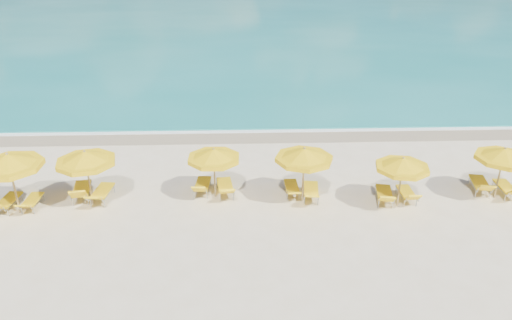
{
  "coord_description": "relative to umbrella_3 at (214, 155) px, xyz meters",
  "views": [
    {
      "loc": [
        -0.69,
        -17.93,
        10.24
      ],
      "look_at": [
        0.0,
        1.5,
        1.2
      ],
      "focal_mm": 35.0,
      "sensor_mm": 36.0,
      "label": 1
    }
  ],
  "objects": [
    {
      "name": "whitecap_far",
      "position": [
        9.75,
        23.5,
        -1.9
      ],
      "size": [
        18.0,
        0.3,
        0.05
      ],
      "primitive_type": "cube",
      "color": "white",
      "rests_on": "ground"
    },
    {
      "name": "foam_line",
      "position": [
        1.75,
        7.7,
        -1.9
      ],
      "size": [
        120.0,
        1.2,
        0.03
      ],
      "primitive_type": "cube",
      "color": "white",
      "rests_on": "ground"
    },
    {
      "name": "lounger_4_right",
      "position": [
        4.0,
        -0.27,
        -1.68
      ],
      "size": [
        0.81,
        1.92,
        0.73
      ],
      "rotation": [
        0.0,
        0.0,
        -0.11
      ],
      "color": "#A5A8AD",
      "rests_on": "ground"
    },
    {
      "name": "whitecap_near",
      "position": [
        -4.25,
        16.5,
        -1.9
      ],
      "size": [
        14.0,
        0.36,
        0.05
      ],
      "primitive_type": "cube",
      "color": "white",
      "rests_on": "ground"
    },
    {
      "name": "lounger_5_right",
      "position": [
        7.92,
        -0.61,
        -1.7
      ],
      "size": [
        0.58,
        1.65,
        0.77
      ],
      "rotation": [
        0.0,
        0.0,
        0.0
      ],
      "color": "#A5A8AD",
      "rests_on": "ground"
    },
    {
      "name": "lounger_4_left",
      "position": [
        3.23,
        0.09,
        -1.7
      ],
      "size": [
        0.59,
        1.73,
        0.64
      ],
      "rotation": [
        0.0,
        0.0,
        0.02
      ],
      "color": "#A5A8AD",
      "rests_on": "ground"
    },
    {
      "name": "umbrella_1",
      "position": [
        -7.71,
        -1.02,
        0.32
      ],
      "size": [
        3.35,
        3.35,
        2.6
      ],
      "rotation": [
        0.0,
        0.0,
        0.38
      ],
      "color": "#A68953",
      "rests_on": "ground"
    },
    {
      "name": "lounger_3_right",
      "position": [
        0.42,
        0.17,
        -1.67
      ],
      "size": [
        0.86,
        1.95,
        0.83
      ],
      "rotation": [
        0.0,
        0.0,
        0.13
      ],
      "color": "#A5A8AD",
      "rests_on": "ground"
    },
    {
      "name": "wet_sand_band",
      "position": [
        1.75,
        6.9,
        -1.9
      ],
      "size": [
        120.0,
        2.6,
        0.01
      ],
      "primitive_type": "cube",
      "color": "tan",
      "rests_on": "ground"
    },
    {
      "name": "umbrella_6",
      "position": [
        11.7,
        -0.5,
        0.06
      ],
      "size": [
        2.7,
        2.7,
        2.3
      ],
      "rotation": [
        0.0,
        0.0,
        -0.21
      ],
      "color": "#A68953",
      "rests_on": "ground"
    },
    {
      "name": "lounger_2_left",
      "position": [
        -5.53,
        0.04,
        -1.66
      ],
      "size": [
        0.95,
        2.01,
        0.95
      ],
      "rotation": [
        0.0,
        0.0,
        0.16
      ],
      "color": "#A5A8AD",
      "rests_on": "ground"
    },
    {
      "name": "umbrella_2",
      "position": [
        -5.01,
        -0.43,
        0.14
      ],
      "size": [
        2.77,
        2.77,
        2.4
      ],
      "rotation": [
        0.0,
        0.0,
        -0.18
      ],
      "color": "#A68953",
      "rests_on": "ground"
    },
    {
      "name": "umbrella_5",
      "position": [
        7.43,
        -1.02,
        -0.05
      ],
      "size": [
        2.53,
        2.53,
        2.18
      ],
      "rotation": [
        0.0,
        0.0,
        0.2
      ],
      "color": "#A68953",
      "rests_on": "ground"
    },
    {
      "name": "lounger_6_right",
      "position": [
        12.24,
        -0.32,
        -1.68
      ],
      "size": [
        0.66,
        1.8,
        0.8
      ],
      "rotation": [
        0.0,
        0.0,
        -0.03
      ],
      "color": "#A5A8AD",
      "rests_on": "ground"
    },
    {
      "name": "lounger_5_left",
      "position": [
        6.96,
        -0.71,
        -1.67
      ],
      "size": [
        0.92,
        1.92,
        0.85
      ],
      "rotation": [
        0.0,
        0.0,
        -0.17
      ],
      "color": "#A5A8AD",
      "rests_on": "ground"
    },
    {
      "name": "umbrella_3",
      "position": [
        0.0,
        0.0,
        0.0
      ],
      "size": [
        2.91,
        2.91,
        2.23
      ],
      "rotation": [
        0.0,
        0.0,
        -0.42
      ],
      "color": "#A68953",
      "rests_on": "ground"
    },
    {
      "name": "lounger_1_left",
      "position": [
        -8.25,
        -0.74,
        -1.68
      ],
      "size": [
        0.77,
        1.81,
        0.84
      ],
      "rotation": [
        0.0,
        0.0,
        -0.1
      ],
      "color": "#A5A8AD",
      "rests_on": "ground"
    },
    {
      "name": "lounger_6_left",
      "position": [
        11.27,
        0.03,
        -1.67
      ],
      "size": [
        0.96,
        1.96,
        0.86
      ],
      "rotation": [
        0.0,
        0.0,
        -0.19
      ],
      "color": "#A5A8AD",
      "rests_on": "ground"
    },
    {
      "name": "lounger_3_left",
      "position": [
        -0.55,
        0.37,
        -1.68
      ],
      "size": [
        0.75,
        1.83,
        0.83
      ],
      "rotation": [
        0.0,
        0.0,
        -0.09
      ],
      "color": "#A5A8AD",
      "rests_on": "ground"
    },
    {
      "name": "ground_plane",
      "position": [
        1.75,
        -0.5,
        -1.9
      ],
      "size": [
        120.0,
        120.0,
        0.0
      ],
      "primitive_type": "plane",
      "color": "beige"
    },
    {
      "name": "lounger_1_right",
      "position": [
        -7.32,
        -0.67,
        -1.71
      ],
      "size": [
        0.58,
        1.65,
        0.69
      ],
      "rotation": [
        0.0,
        0.0,
        -0.02
      ],
      "color": "#A5A8AD",
      "rests_on": "ground"
    },
    {
      "name": "ocean",
      "position": [
        1.75,
        47.5,
        -1.9
      ],
      "size": [
        120.0,
        80.0,
        0.3
      ],
      "primitive_type": "cube",
      "color": "#157873",
      "rests_on": "ground"
    },
    {
      "name": "umbrella_4",
      "position": [
        3.62,
        -0.43,
        0.13
      ],
      "size": [
        2.5,
        2.5,
        2.39
      ],
      "rotation": [
        0.0,
        0.0,
        0.06
      ],
      "color": "#A68953",
      "rests_on": "ground"
    },
    {
      "name": "lounger_2_right",
      "position": [
        -4.66,
        -0.14,
        -1.68
      ],
      "size": [
        0.81,
        1.96,
        0.78
      ],
      "rotation": [
        0.0,
        0.0,
        -0.1
      ],
      "color": "#A5A8AD",
      "rests_on": "ground"
    }
  ]
}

